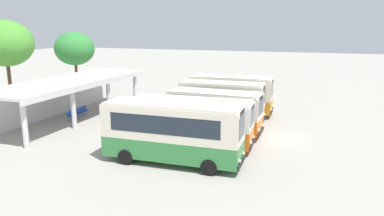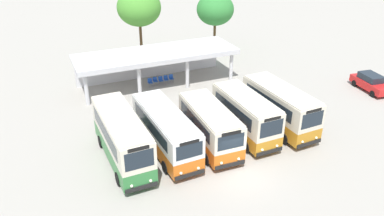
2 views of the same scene
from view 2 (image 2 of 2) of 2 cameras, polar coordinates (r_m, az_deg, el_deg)
name	(u,v)px [view 2 (image 2 of 2)]	position (r m, az deg, el deg)	size (l,w,h in m)	color
ground_plane	(240,173)	(26.00, 7.21, -9.66)	(180.00, 180.00, 0.00)	#A39E93
city_bus_nearest_orange	(122,137)	(26.38, -10.46, -4.26)	(2.48, 8.12, 3.54)	black
city_bus_second_in_row	(166,130)	(27.18, -3.97, -3.28)	(2.60, 8.15, 3.17)	black
city_bus_middle_cream	(210,126)	(27.68, 2.67, -2.63)	(2.59, 6.90, 3.18)	black
city_bus_fourth_amber	(245,115)	(29.22, 8.01, -0.97)	(2.45, 6.85, 3.37)	black
city_bus_fifth_blue	(280,106)	(30.87, 13.01, 0.23)	(2.68, 7.49, 3.44)	black
parked_car_flank	(371,82)	(41.05, 25.24, 3.48)	(2.25, 4.46, 1.62)	black
terminal_canopy	(155,58)	(38.71, -5.61, 7.51)	(15.98, 5.15, 3.40)	silver
waiting_chair_end_by_column	(150,82)	(38.34, -6.30, 3.94)	(0.45, 0.45, 0.86)	slate
waiting_chair_second_from_end	(155,80)	(38.61, -5.54, 4.14)	(0.45, 0.45, 0.86)	slate
waiting_chair_middle_seat	(161,80)	(38.71, -4.70, 4.25)	(0.45, 0.45, 0.86)	slate
waiting_chair_fourth_seat	(166,79)	(38.91, -3.92, 4.40)	(0.45, 0.45, 0.86)	slate
waiting_chair_fifth_seat	(171,78)	(39.11, -3.14, 4.54)	(0.45, 0.45, 0.86)	slate
roadside_tree_behind_canopy	(139,8)	(44.02, -7.94, 14.68)	(4.90, 4.90, 8.33)	brown
roadside_tree_east_of_canopy	(215,10)	(47.32, 3.50, 14.51)	(4.49, 4.49, 7.17)	brown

